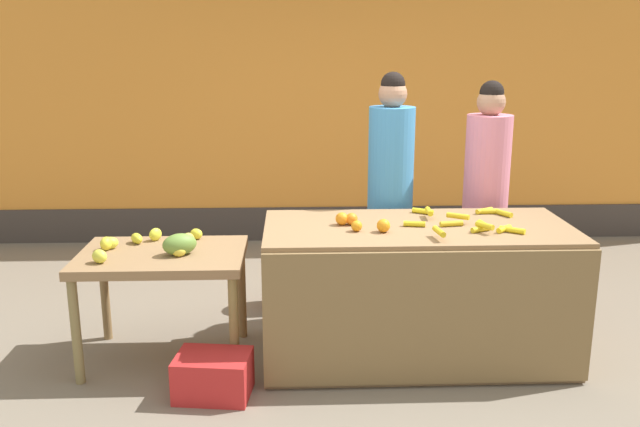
# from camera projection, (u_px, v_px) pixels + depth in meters

# --- Properties ---
(ground_plane) EXTENTS (24.00, 24.00, 0.00)m
(ground_plane) POSITION_uv_depth(u_px,v_px,m) (359.00, 354.00, 4.59)
(ground_plane) COLOR #756B5B
(market_wall_back) EXTENTS (8.80, 0.23, 3.38)m
(market_wall_back) POSITION_uv_depth(u_px,v_px,m) (335.00, 83.00, 6.98)
(market_wall_back) COLOR orange
(market_wall_back) RESTS_ON ground
(fruit_stall_counter) EXTENTS (2.01, 0.95, 0.91)m
(fruit_stall_counter) POSITION_uv_depth(u_px,v_px,m) (416.00, 292.00, 4.48)
(fruit_stall_counter) COLOR olive
(fruit_stall_counter) RESTS_ON ground
(side_table_wooden) EXTENTS (1.07, 0.75, 0.75)m
(side_table_wooden) POSITION_uv_depth(u_px,v_px,m) (162.00, 266.00, 4.38)
(side_table_wooden) COLOR olive
(side_table_wooden) RESTS_ON ground
(banana_bunch_pile) EXTENTS (0.79, 0.76, 0.07)m
(banana_bunch_pile) POSITION_uv_depth(u_px,v_px,m) (468.00, 221.00, 4.40)
(banana_bunch_pile) COLOR gold
(banana_bunch_pile) RESTS_ON fruit_stall_counter
(orange_pile) EXTENTS (0.33, 0.27, 0.09)m
(orange_pile) POSITION_uv_depth(u_px,v_px,m) (359.00, 222.00, 4.31)
(orange_pile) COLOR orange
(orange_pile) RESTS_ON fruit_stall_counter
(mango_papaya_pile) EXTENTS (0.67, 0.62, 0.14)m
(mango_papaya_pile) POSITION_uv_depth(u_px,v_px,m) (162.00, 243.00, 4.36)
(mango_papaya_pile) COLOR gold
(mango_papaya_pile) RESTS_ON side_table_wooden
(vendor_woman_blue_shirt) EXTENTS (0.34, 0.34, 1.86)m
(vendor_woman_blue_shirt) POSITION_uv_depth(u_px,v_px,m) (390.00, 197.00, 5.06)
(vendor_woman_blue_shirt) COLOR #33333D
(vendor_woman_blue_shirt) RESTS_ON ground
(vendor_woman_pink_shirt) EXTENTS (0.34, 0.34, 1.80)m
(vendor_woman_pink_shirt) POSITION_uv_depth(u_px,v_px,m) (485.00, 199.00, 5.13)
(vendor_woman_pink_shirt) COLOR #33333D
(vendor_woman_pink_shirt) RESTS_ON ground
(produce_crate) EXTENTS (0.48, 0.37, 0.26)m
(produce_crate) POSITION_uv_depth(u_px,v_px,m) (213.00, 375.00, 4.03)
(produce_crate) COLOR red
(produce_crate) RESTS_ON ground
(produce_sack) EXTENTS (0.47, 0.47, 0.59)m
(produce_sack) POSITION_uv_depth(u_px,v_px,m) (285.00, 271.00, 5.36)
(produce_sack) COLOR maroon
(produce_sack) RESTS_ON ground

